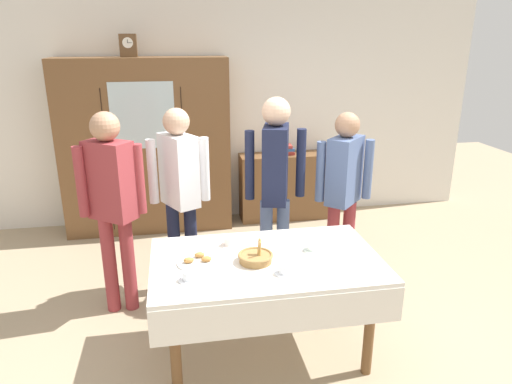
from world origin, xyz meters
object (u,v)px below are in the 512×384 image
bookshelf_low (286,186)px  mantel_clock (128,45)px  spoon_center (348,271)px  spoon_near_left (312,237)px  person_by_cabinet (112,195)px  spoon_mid_left (260,241)px  pastry_plate (198,261)px  person_beside_shelf (275,177)px  tea_cup_far_right (229,242)px  person_behind_table_right (180,184)px  wall_cabinet (146,147)px  person_behind_table_left (344,183)px  dining_table (267,275)px  book_stack (287,150)px  tea_cup_far_left (285,270)px  tea_cup_near_right (312,247)px  tea_cup_center (189,276)px  bread_basket (256,257)px

bookshelf_low → mantel_clock: bearing=-178.4°
spoon_center → spoon_near_left: bearing=98.2°
mantel_clock → person_by_cabinet: size_ratio=0.14×
spoon_mid_left → person_by_cabinet: 1.23m
pastry_plate → spoon_center: 1.00m
person_beside_shelf → tea_cup_far_right: bearing=-127.8°
person_behind_table_right → spoon_near_left: bearing=-38.3°
bookshelf_low → pastry_plate: bearing=-115.7°
spoon_mid_left → bookshelf_low: bearing=71.7°
wall_cabinet → person_behind_table_right: size_ratio=1.20×
bookshelf_low → person_behind_table_left: (0.10, -1.69, 0.56)m
dining_table → book_stack: size_ratio=7.74×
mantel_clock → pastry_plate: 2.91m
person_behind_table_right → person_behind_table_left: (1.44, -0.12, -0.04)m
tea_cup_far_right → person_by_cabinet: person_by_cabinet is taller
tea_cup_far_left → pastry_plate: size_ratio=0.46×
mantel_clock → spoon_mid_left: (1.02, -2.27, -1.35)m
tea_cup_near_right → pastry_plate: (-0.81, -0.04, -0.02)m
tea_cup_center → dining_table: bearing=18.2°
person_beside_shelf → bread_basket: bearing=-110.1°
tea_cup_near_right → person_behind_table_right: (-0.90, 0.97, 0.22)m
tea_cup_center → person_beside_shelf: person_beside_shelf is taller
person_by_cabinet → person_beside_shelf: bearing=3.4°
dining_table → spoon_center: spoon_center is taller
tea_cup_center → spoon_near_left: bearing=27.5°
dining_table → person_behind_table_right: 1.26m
bookshelf_low → pastry_plate: 2.89m
tea_cup_far_right → bread_basket: 0.32m
tea_cup_near_right → person_behind_table_left: 1.02m
wall_cabinet → tea_cup_near_right: wall_cabinet is taller
dining_table → spoon_near_left: 0.53m
bookshelf_low → pastry_plate: (-1.24, -2.58, 0.36)m
bookshelf_low → person_behind_table_right: 2.14m
tea_cup_near_right → bookshelf_low: bearing=80.4°
bookshelf_low → tea_cup_center: bookshelf_low is taller
tea_cup_near_right → pastry_plate: bearing=-176.9°
tea_cup_far_left → bookshelf_low: bearing=76.1°
bread_basket → spoon_mid_left: 0.33m
tea_cup_far_right → spoon_mid_left: (0.24, 0.03, -0.02)m
spoon_center → person_behind_table_right: (-1.04, 1.31, 0.24)m
dining_table → person_by_cabinet: 1.41m
person_beside_shelf → person_behind_table_left: (0.63, 0.05, -0.10)m
mantel_clock → spoon_center: (1.49, -2.83, -1.35)m
bread_basket → tea_cup_near_right: bearing=13.4°
mantel_clock → tea_cup_far_right: size_ratio=1.85×
book_stack → bread_basket: (-0.86, -2.64, -0.09)m
spoon_center → dining_table: bearing=153.9°
tea_cup_far_right → person_behind_table_left: bearing=30.8°
book_stack → pastry_plate: bearing=-115.7°
dining_table → spoon_mid_left: 0.34m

